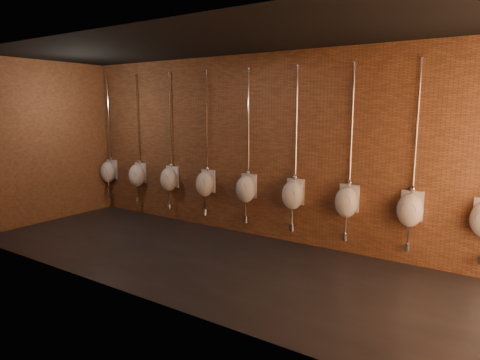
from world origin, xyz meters
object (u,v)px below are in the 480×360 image
Objects in this scene: urinal_2 at (169,179)px; urinal_5 at (293,194)px; urinal_3 at (205,183)px; urinal_6 at (347,201)px; urinal_1 at (137,175)px; urinal_7 at (410,209)px; urinal_0 at (108,171)px; urinal_4 at (246,188)px.

urinal_2 is 1.00× the size of urinal_5.
urinal_6 is (2.79, 0.00, 0.00)m from urinal_3.
urinal_1 is 5.59m from urinal_7.
urinal_0 is 5.59m from urinal_6.
urinal_6 is at bearing 0.00° from urinal_4.
urinal_0 is 3.73m from urinal_4.
urinal_2 is at bearing 180.00° from urinal_5.
urinal_4 is (1.86, 0.00, 0.00)m from urinal_2.
urinal_1 is 1.00× the size of urinal_4.
urinal_5 is 1.00× the size of urinal_6.
urinal_0 is at bearing 180.00° from urinal_6.
urinal_1 is at bearing 180.00° from urinal_2.
urinal_5 is at bearing 0.00° from urinal_3.
urinal_4 is 0.93m from urinal_5.
urinal_3 and urinal_7 have the same top height.
urinal_2 is 2.79m from urinal_5.
urinal_0 is 1.00× the size of urinal_7.
urinal_3 is 3.73m from urinal_7.
urinal_4 is at bearing 180.00° from urinal_5.
urinal_4 is 1.00× the size of urinal_6.
urinal_7 is (0.93, 0.00, 0.00)m from urinal_6.
urinal_2 is at bearing 180.00° from urinal_3.
urinal_3 is at bearing 180.00° from urinal_4.
urinal_4 is (2.79, 0.00, 0.00)m from urinal_1.
urinal_6 is at bearing 180.00° from urinal_7.
urinal_1 is at bearing 0.00° from urinal_0.
urinal_6 is 1.00× the size of urinal_7.
urinal_7 is at bearing 0.00° from urinal_4.
urinal_3 is at bearing 180.00° from urinal_7.
urinal_1 is at bearing 180.00° from urinal_5.
urinal_1 and urinal_6 have the same top height.
urinal_0 is 1.86m from urinal_2.
urinal_4 is at bearing 0.00° from urinal_3.
urinal_3 is 2.79m from urinal_6.
urinal_3 is at bearing 0.00° from urinal_2.
urinal_5 is (1.86, 0.00, 0.00)m from urinal_3.
urinal_3 is 0.93m from urinal_4.
urinal_6 is (4.66, 0.00, 0.00)m from urinal_1.
urinal_4 is at bearing 180.00° from urinal_7.
urinal_3 is 1.86m from urinal_5.
urinal_5 is (0.93, 0.00, 0.00)m from urinal_4.
urinal_0 is 6.52m from urinal_7.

